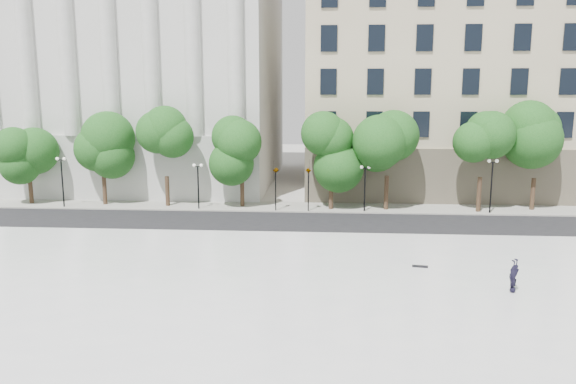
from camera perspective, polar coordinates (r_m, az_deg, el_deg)
name	(u,v)px	position (r m, az deg, el deg)	size (l,w,h in m)	color
ground	(236,320)	(25.64, -5.26, -12.81)	(160.00, 160.00, 0.00)	#B0AEA6
plaza	(246,291)	(28.31, -4.29, -10.01)	(44.00, 22.00, 0.45)	white
street	(274,224)	(42.64, -1.43, -3.25)	(60.00, 8.00, 0.02)	black
far_sidewalk	(280,207)	(48.46, -0.77, -1.52)	(60.00, 4.00, 0.12)	#A5A499
building_west	(137,63)	(65.31, -15.10, 12.53)	(31.50, 27.65, 25.60)	silver
building_east	(479,79)	(64.22, 18.80, 10.82)	(36.00, 26.15, 23.00)	#C2B694
traffic_light_west	(276,167)	(46.17, -1.28, 2.52)	(1.09, 1.85, 4.24)	black
traffic_light_east	(308,167)	(46.01, 2.09, 2.53)	(0.89, 1.97, 4.28)	black
person_lying	(513,288)	(29.42, 21.85, -9.03)	(0.60, 0.39, 1.64)	black
skateboard	(420,266)	(31.93, 13.27, -7.36)	(0.85, 0.22, 0.09)	black
street_trees	(295,150)	(47.27, 0.75, 4.32)	(47.71, 5.29, 7.59)	#382619
lamp_posts	(277,177)	(46.58, -1.15, 1.56)	(36.78, 0.28, 4.53)	black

